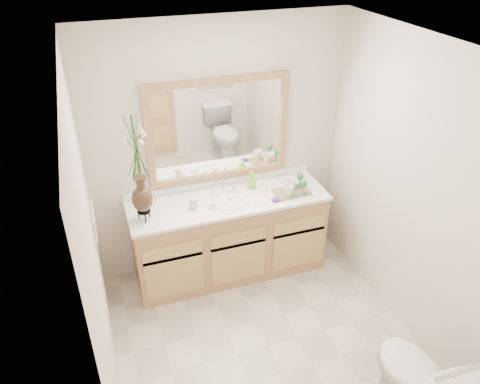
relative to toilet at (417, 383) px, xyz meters
name	(u,v)px	position (x,y,z in m)	size (l,w,h in m)	color
floor	(267,345)	(-0.70, 0.92, -0.37)	(2.60, 2.60, 0.00)	#BEB2A2
ceiling	(280,53)	(-0.70, 0.92, 2.03)	(2.40, 2.60, 0.02)	white
wall_back	(219,150)	(-0.70, 2.22, 0.83)	(2.40, 0.02, 2.40)	white
wall_front	(378,376)	(-0.70, -0.38, 0.83)	(2.40, 0.02, 2.40)	white
wall_left	(95,263)	(-1.90, 0.92, 0.83)	(0.02, 2.60, 2.40)	white
wall_right	(417,197)	(0.50, 0.92, 0.83)	(0.02, 2.60, 2.40)	white
vanity	(229,238)	(-0.70, 1.93, 0.03)	(1.80, 0.55, 0.80)	#B17956
counter	(229,201)	(-0.70, 1.93, 0.45)	(1.84, 0.57, 0.03)	white
sink	(229,205)	(-0.70, 1.92, 0.41)	(0.38, 0.34, 0.23)	white
mirror	(219,131)	(-0.70, 2.20, 1.04)	(1.32, 0.04, 0.97)	white
switch_plate	(94,225)	(-1.89, 1.68, 0.61)	(0.02, 0.12, 0.12)	white
grab_bar	(477,366)	(0.00, -0.35, 0.58)	(0.03, 0.03, 0.55)	silver
toilet	(417,383)	(0.00, 0.00, 0.00)	(0.42, 0.75, 0.74)	white
flower_vase	(137,159)	(-1.48, 1.86, 1.04)	(0.21, 0.21, 0.85)	black
tumbler	(194,203)	(-1.03, 1.91, 0.51)	(0.08, 0.08, 0.10)	silver
soap_dish	(213,206)	(-0.87, 1.86, 0.47)	(0.11, 0.11, 0.04)	silver
soap_bottle	(251,180)	(-0.43, 2.08, 0.54)	(0.07, 0.07, 0.15)	#89DB33
purple_dish	(276,199)	(-0.30, 1.77, 0.48)	(0.09, 0.07, 0.03)	#5A246C
tray	(291,192)	(-0.11, 1.86, 0.47)	(0.32, 0.22, 0.02)	brown
mug_left	(288,190)	(-0.17, 1.81, 0.53)	(0.10, 0.10, 0.10)	silver
mug_right	(290,184)	(-0.10, 1.91, 0.53)	(0.10, 0.09, 0.10)	silver
goblet_front	(304,184)	(-0.02, 1.79, 0.58)	(0.07, 0.07, 0.15)	#27773F
goblet_back	(300,177)	(0.00, 1.92, 0.58)	(0.07, 0.07, 0.15)	#27773F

